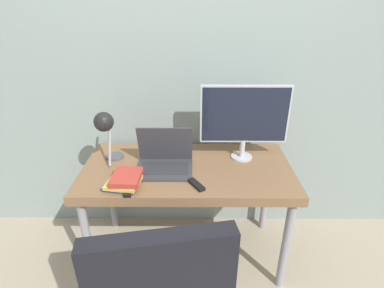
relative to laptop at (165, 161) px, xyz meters
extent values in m
cube|color=gray|center=(0.14, 0.43, 0.50)|extent=(8.00, 0.05, 2.60)
cube|color=brown|center=(0.14, 0.02, -0.08)|extent=(1.35, 0.68, 0.06)
cylinder|color=gray|center=(-0.47, -0.26, -0.46)|extent=(0.05, 0.05, 0.68)
cylinder|color=gray|center=(0.76, -0.26, -0.46)|extent=(0.05, 0.05, 0.68)
cylinder|color=gray|center=(-0.47, 0.30, -0.46)|extent=(0.05, 0.05, 0.68)
cylinder|color=gray|center=(0.76, 0.30, -0.46)|extent=(0.05, 0.05, 0.68)
cube|color=#38383D|center=(0.00, -0.03, -0.05)|extent=(0.35, 0.26, 0.02)
cube|color=#2D2D33|center=(0.00, -0.03, -0.04)|extent=(0.30, 0.15, 0.00)
cube|color=#38383D|center=(0.00, 0.06, 0.09)|extent=(0.35, 0.07, 0.25)
cube|color=black|center=(0.00, 0.06, 0.09)|extent=(0.31, 0.06, 0.22)
cylinder|color=#B7B7BC|center=(0.51, 0.15, -0.05)|extent=(0.14, 0.14, 0.01)
cylinder|color=#B7B7BC|center=(0.51, 0.15, 0.02)|extent=(0.04, 0.04, 0.12)
cube|color=#B7B7BC|center=(0.51, 0.15, 0.26)|extent=(0.57, 0.02, 0.38)
cube|color=black|center=(0.51, 0.14, 0.26)|extent=(0.55, 0.00, 0.36)
cylinder|color=#4C4C51|center=(-0.35, 0.14, -0.05)|extent=(0.12, 0.12, 0.02)
cylinder|color=#99999E|center=(-0.35, 0.07, 0.11)|extent=(0.02, 0.16, 0.31)
sphere|color=black|center=(-0.35, 0.00, 0.26)|extent=(0.12, 0.12, 0.12)
cube|color=#334C8C|center=(-0.23, -0.18, -0.05)|extent=(0.22, 0.23, 0.02)
cube|color=gold|center=(-0.22, -0.21, -0.03)|extent=(0.21, 0.20, 0.02)
cube|color=#B2382D|center=(-0.20, -0.19, 0.00)|extent=(0.17, 0.20, 0.03)
cube|color=black|center=(-0.18, -0.24, -0.04)|extent=(0.05, 0.16, 0.02)
cube|color=black|center=(0.20, -0.20, -0.04)|extent=(0.10, 0.13, 0.02)
ellipsoid|color=black|center=(-0.23, -0.24, -0.03)|extent=(0.14, 0.09, 0.04)
camera|label=1|loc=(0.18, -1.66, 0.93)|focal=28.00mm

